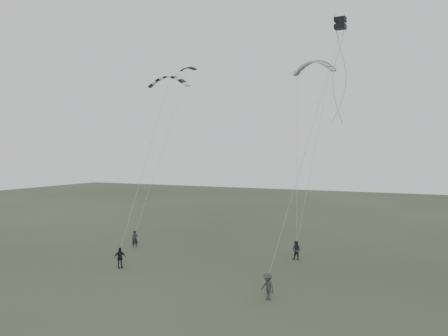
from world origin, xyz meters
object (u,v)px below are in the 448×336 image
at_px(flyer_right, 297,250).
at_px(flyer_far, 268,287).
at_px(kite_dark_small, 188,68).
at_px(flyer_left, 135,239).
at_px(kite_pale_large, 313,62).
at_px(kite_striped, 168,77).
at_px(kite_box, 340,23).
at_px(flyer_center, 120,258).

xyz_separation_m(flyer_right, flyer_far, (0.99, -9.66, 0.01)).
bearing_deg(kite_dark_small, flyer_right, -17.57).
bearing_deg(flyer_left, kite_dark_small, 19.67).
bearing_deg(kite_pale_large, flyer_left, -140.10).
height_order(flyer_right, flyer_far, flyer_far).
height_order(kite_striped, kite_box, kite_box).
bearing_deg(kite_pale_large, kite_box, -54.81).
bearing_deg(flyer_left, flyer_right, -40.26).
relative_size(kite_dark_small, kite_striped, 0.50).
distance_m(flyer_left, flyer_far, 17.15).
bearing_deg(flyer_right, kite_striped, -151.44).
distance_m(flyer_center, kite_pale_large, 23.09).
height_order(flyer_left, kite_dark_small, kite_dark_small).
height_order(flyer_right, kite_pale_large, kite_pale_large).
xyz_separation_m(flyer_center, kite_dark_small, (-0.81, 11.46, 15.73)).
bearing_deg(flyer_right, flyer_left, -163.47).
relative_size(flyer_left, kite_dark_small, 0.91).
relative_size(flyer_right, kite_striped, 0.46).
distance_m(flyer_left, flyer_center, 6.87).
bearing_deg(flyer_center, flyer_right, -21.55).
bearing_deg(flyer_center, flyer_far, -65.95).
height_order(kite_dark_small, kite_box, kite_box).
height_order(flyer_left, kite_striped, kite_striped).
relative_size(flyer_far, kite_pale_large, 0.39).
relative_size(kite_dark_small, kite_box, 2.24).
bearing_deg(kite_dark_small, flyer_far, -46.21).
xyz_separation_m(flyer_far, kite_box, (3.05, 4.84, 15.67)).
distance_m(kite_striped, kite_box, 13.88).
bearing_deg(flyer_far, flyer_left, -178.25).
relative_size(flyer_left, flyer_center, 1.00).
relative_size(flyer_center, kite_striped, 0.46).
distance_m(flyer_left, kite_box, 24.22).
height_order(kite_pale_large, kite_striped, kite_pale_large).
bearing_deg(kite_striped, kite_pale_large, 30.51).
relative_size(flyer_center, kite_pale_large, 0.39).
distance_m(flyer_far, kite_striped, 18.40).
bearing_deg(kite_striped, flyer_right, 6.66).
xyz_separation_m(flyer_right, kite_striped, (-9.59, -3.19, 13.61)).
bearing_deg(kite_box, kite_pale_large, 114.76).
xyz_separation_m(kite_pale_large, kite_box, (4.11, -10.27, 0.11)).
bearing_deg(flyer_right, kite_box, -39.85).
bearing_deg(flyer_right, flyer_center, -134.86).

